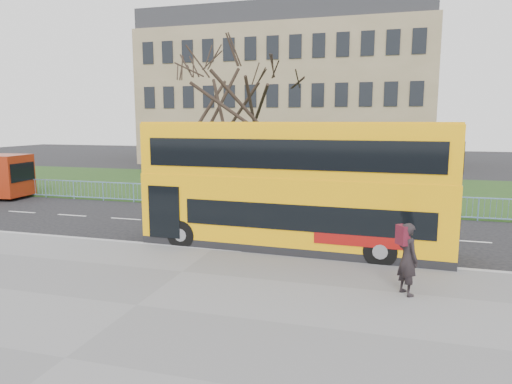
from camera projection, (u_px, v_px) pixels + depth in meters
The scene contains 9 objects.
ground at pixel (228, 241), 17.64m from camera, with size 120.00×120.00×0.00m, color black.
pavement at pixel (137, 307), 11.22m from camera, with size 80.00×10.50×0.12m, color slate.
kerb at pixel (213, 250), 16.16m from camera, with size 80.00×0.20×0.14m, color #97979A.
grass_verge at pixel (297, 188), 31.23m from camera, with size 80.00×15.40×0.08m, color #1A3814.
guard_railing at pixel (269, 199), 23.83m from camera, with size 40.00×0.12×1.10m, color #749DCE, non-canonical shape.
bare_tree at pixel (235, 110), 27.14m from camera, with size 7.25×7.25×10.35m, color black, non-canonical shape.
civic_building at pixel (288, 99), 51.18m from camera, with size 30.00×15.00×14.00m, color #827252.
yellow_bus at pixel (293, 183), 16.15m from camera, with size 10.84×2.94×4.51m.
pedestrian at pixel (408, 259), 11.77m from camera, with size 0.69×0.46×1.91m, color black.
Camera 1 is at (5.72, -16.19, 4.60)m, focal length 32.00 mm.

